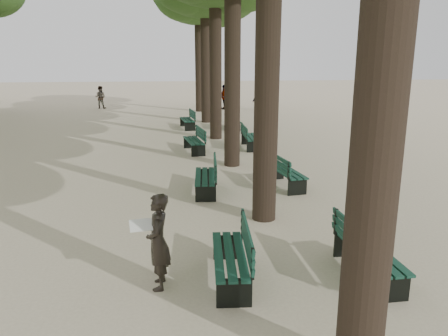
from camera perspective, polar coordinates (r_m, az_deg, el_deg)
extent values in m
plane|color=beige|center=(7.01, -1.86, -15.88)|extent=(120.00, 120.00, 0.00)
cylinder|color=#33261C|center=(4.53, 20.47, 16.28)|extent=(0.52, 0.52, 7.50)
cylinder|color=#33261C|center=(9.27, 5.74, 15.64)|extent=(0.52, 0.52, 7.50)
cylinder|color=#33261C|center=(14.18, 1.11, 15.24)|extent=(0.52, 0.52, 7.50)
cylinder|color=#33261C|center=(19.15, -1.12, 15.01)|extent=(0.52, 0.52, 7.50)
cylinder|color=#33261C|center=(24.12, -2.43, 14.86)|extent=(0.52, 0.52, 7.50)
cylinder|color=#33261C|center=(29.11, -3.29, 14.76)|extent=(0.52, 0.52, 7.50)
cube|color=black|center=(7.22, 0.72, -12.90)|extent=(0.66, 1.83, 0.45)
cube|color=#0D3026|center=(7.12, 0.72, -11.29)|extent=(0.68, 1.84, 0.04)
cube|color=#0D3026|center=(7.03, 3.04, -9.24)|extent=(0.18, 1.80, 0.40)
cube|color=black|center=(11.64, -2.52, -2.15)|extent=(0.67, 1.84, 0.45)
cube|color=#0D3026|center=(11.58, -2.53, -1.08)|extent=(0.69, 1.84, 0.04)
cube|color=#0D3026|center=(11.52, -1.15, 0.22)|extent=(0.19, 1.80, 0.40)
cube|color=black|center=(16.63, -3.99, 2.85)|extent=(0.76, 1.85, 0.45)
cube|color=#0D3026|center=(16.58, -4.00, 3.61)|extent=(0.78, 1.86, 0.04)
cube|color=#0D3026|center=(16.59, -3.07, 4.58)|extent=(0.29, 1.79, 0.40)
cube|color=black|center=(22.23, -4.85, 5.75)|extent=(0.72, 1.85, 0.45)
cube|color=#0D3026|center=(22.20, -4.86, 6.32)|extent=(0.74, 1.85, 0.04)
cube|color=#0D3026|center=(22.20, -4.16, 7.04)|extent=(0.24, 1.79, 0.40)
cube|color=black|center=(7.72, 18.43, -11.79)|extent=(0.57, 1.81, 0.45)
cube|color=#0D3026|center=(7.62, 18.57, -10.27)|extent=(0.59, 1.81, 0.04)
cube|color=#0D3026|center=(7.40, 16.78, -8.62)|extent=(0.09, 1.80, 0.40)
cube|color=black|center=(12.27, 8.15, -1.42)|extent=(0.76, 1.85, 0.45)
cube|color=#0D3026|center=(12.22, 8.19, -0.40)|extent=(0.78, 1.86, 0.04)
cube|color=#0D3026|center=(12.04, 7.01, 0.75)|extent=(0.28, 1.79, 0.40)
cube|color=black|center=(17.34, 3.54, 3.33)|extent=(0.58, 1.82, 0.45)
cube|color=#0D3026|center=(17.30, 3.56, 4.07)|extent=(0.60, 1.82, 0.04)
cube|color=#0D3026|center=(17.21, 2.65, 4.94)|extent=(0.10, 1.80, 0.40)
cube|color=black|center=(22.02, 1.22, 5.71)|extent=(0.54, 1.81, 0.45)
cube|color=#0D3026|center=(21.99, 1.22, 6.29)|extent=(0.56, 1.81, 0.04)
cube|color=#0D3026|center=(21.92, 0.50, 6.98)|extent=(0.06, 1.80, 0.40)
imported|color=black|center=(6.89, -8.59, -9.49)|extent=(0.32, 0.62, 1.53)
cube|color=white|center=(6.79, -10.80, -7.34)|extent=(0.37, 0.29, 0.12)
imported|color=#262628|center=(32.01, -15.85, 8.88)|extent=(0.80, 0.46, 1.55)
imported|color=#262628|center=(29.88, 4.70, 9.06)|extent=(1.07, 0.74, 1.60)
imported|color=#262628|center=(30.35, 0.01, 9.25)|extent=(0.59, 1.03, 1.66)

